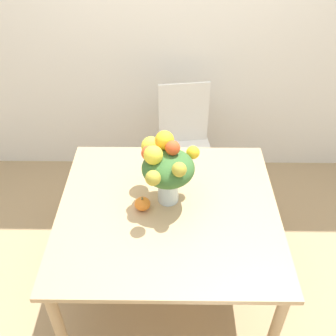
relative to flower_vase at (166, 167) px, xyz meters
name	(u,v)px	position (x,y,z in m)	size (l,w,h in m)	color
ground_plane	(168,284)	(0.01, -0.08, -0.98)	(12.00, 12.00, 0.00)	tan
wall_back	(170,19)	(0.01, 1.30, 0.37)	(8.00, 0.06, 2.70)	white
dining_table	(168,219)	(0.01, -0.08, -0.32)	(1.26, 1.18, 0.74)	tan
flower_vase	(166,167)	(0.00, 0.00, 0.00)	(0.33, 0.41, 0.42)	silver
pumpkin	(142,204)	(-0.13, -0.09, -0.20)	(0.09, 0.09, 0.08)	orange
dining_chair_near_window	(185,145)	(0.14, 0.88, -0.48)	(0.47, 0.47, 0.97)	white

